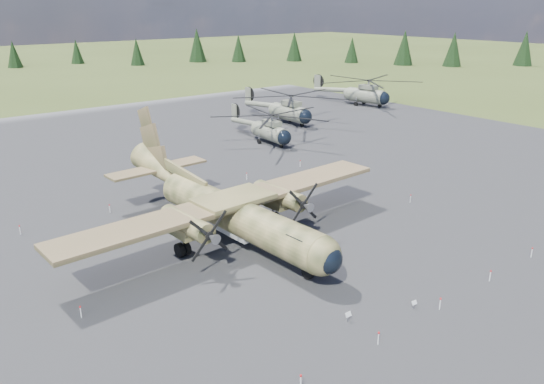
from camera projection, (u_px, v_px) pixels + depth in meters
ground at (283, 247)px, 43.09m from camera, size 500.00×500.00×0.00m
apron at (216, 212)px, 50.46m from camera, size 120.00×120.00×0.04m
transport_plane at (226, 206)px, 44.00m from camera, size 30.39×27.61×10.02m
helicopter_near at (270, 123)px, 73.79m from camera, size 18.24×20.61×4.31m
helicopter_mid at (289, 103)px, 86.11m from camera, size 19.36×22.68×4.85m
helicopter_far at (366, 87)px, 101.66m from camera, size 23.00×24.95×5.07m
info_placard_left at (348, 315)px, 32.89m from camera, size 0.43×0.19×0.66m
info_placard_right at (414, 303)px, 34.27m from camera, size 0.40×0.21×0.60m
barrier_fence at (279, 243)px, 42.59m from camera, size 33.12×29.62×0.85m
treeline at (429, 185)px, 43.32m from camera, size 317.43×313.43×10.96m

